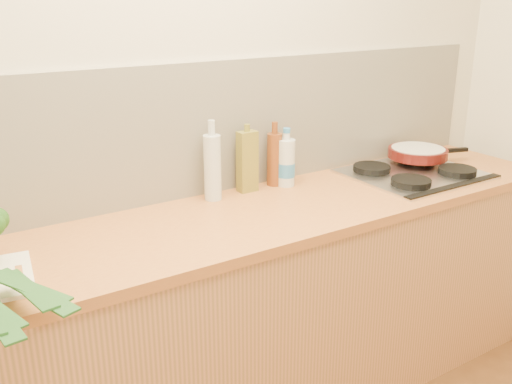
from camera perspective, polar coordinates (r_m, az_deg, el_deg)
room_shell at (r=2.27m, az=-7.36°, el=5.89°), size 3.50×3.50×3.50m
counter at (r=2.31m, az=-3.39°, el=-13.18°), size 3.20×0.62×0.90m
gas_hob at (r=2.71m, az=15.59°, el=1.93°), size 0.58×0.50×0.04m
skillet at (r=2.86m, az=15.92°, el=3.82°), size 0.40×0.28×0.05m
oil_tin at (r=2.37m, az=-0.87°, el=3.10°), size 0.08×0.05×0.29m
glass_bottle at (r=2.27m, az=-4.38°, el=2.56°), size 0.07×0.07×0.32m
amber_bottle at (r=2.45m, az=1.86°, el=3.37°), size 0.06×0.06×0.28m
water_bottle at (r=2.45m, az=3.03°, el=2.83°), size 0.08×0.08×0.23m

